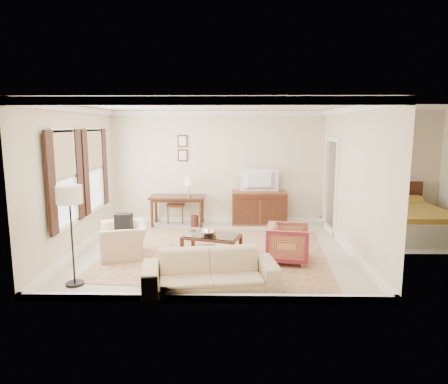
{
  "coord_description": "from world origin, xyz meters",
  "views": [
    {
      "loc": [
        0.34,
        -7.85,
        2.5
      ],
      "look_at": [
        0.2,
        0.3,
        1.15
      ],
      "focal_mm": 32.0,
      "sensor_mm": 36.0,
      "label": 1
    }
  ],
  "objects_px": {
    "sideboard": "(259,208)",
    "club_armchair": "(123,235)",
    "writing_desk": "(178,200)",
    "sofa": "(210,265)",
    "tv": "(260,173)",
    "striped_armchair": "(288,242)",
    "coffee_table": "(212,240)"
  },
  "relations": [
    {
      "from": "writing_desk",
      "to": "club_armchair",
      "type": "xyz_separation_m",
      "value": [
        -0.72,
        -2.48,
        -0.22
      ]
    },
    {
      "from": "writing_desk",
      "to": "coffee_table",
      "type": "height_order",
      "value": "writing_desk"
    },
    {
      "from": "tv",
      "to": "coffee_table",
      "type": "height_order",
      "value": "tv"
    },
    {
      "from": "tv",
      "to": "striped_armchair",
      "type": "xyz_separation_m",
      "value": [
        0.33,
        -2.88,
        -0.94
      ]
    },
    {
      "from": "sideboard",
      "to": "tv",
      "type": "relative_size",
      "value": 1.49
    },
    {
      "from": "writing_desk",
      "to": "striped_armchair",
      "type": "distance_m",
      "value": 3.67
    },
    {
      "from": "coffee_table",
      "to": "sofa",
      "type": "height_order",
      "value": "sofa"
    },
    {
      "from": "writing_desk",
      "to": "striped_armchair",
      "type": "xyz_separation_m",
      "value": [
        2.41,
        -2.76,
        -0.25
      ]
    },
    {
      "from": "sofa",
      "to": "sideboard",
      "type": "bearing_deg",
      "value": 67.18
    },
    {
      "from": "writing_desk",
      "to": "sofa",
      "type": "relative_size",
      "value": 0.67
    },
    {
      "from": "club_armchair",
      "to": "tv",
      "type": "bearing_deg",
      "value": 116.63
    },
    {
      "from": "sideboard",
      "to": "striped_armchair",
      "type": "relative_size",
      "value": 1.79
    },
    {
      "from": "tv",
      "to": "club_armchair",
      "type": "relative_size",
      "value": 0.96
    },
    {
      "from": "club_armchair",
      "to": "sofa",
      "type": "distance_m",
      "value": 2.37
    },
    {
      "from": "writing_desk",
      "to": "sofa",
      "type": "height_order",
      "value": "sofa"
    },
    {
      "from": "sideboard",
      "to": "coffee_table",
      "type": "distance_m",
      "value": 2.89
    },
    {
      "from": "writing_desk",
      "to": "sideboard",
      "type": "height_order",
      "value": "sideboard"
    },
    {
      "from": "coffee_table",
      "to": "club_armchair",
      "type": "relative_size",
      "value": 1.22
    },
    {
      "from": "sideboard",
      "to": "tv",
      "type": "distance_m",
      "value": 0.9
    },
    {
      "from": "writing_desk",
      "to": "tv",
      "type": "xyz_separation_m",
      "value": [
        2.08,
        0.13,
        0.68
      ]
    },
    {
      "from": "sideboard",
      "to": "tv",
      "type": "xyz_separation_m",
      "value": [
        0.0,
        -0.02,
        0.9
      ]
    },
    {
      "from": "writing_desk",
      "to": "tv",
      "type": "relative_size",
      "value": 1.47
    },
    {
      "from": "tv",
      "to": "sofa",
      "type": "xyz_separation_m",
      "value": [
        -1.04,
        -4.19,
        -0.93
      ]
    },
    {
      "from": "sideboard",
      "to": "sofa",
      "type": "bearing_deg",
      "value": -103.87
    },
    {
      "from": "sideboard",
      "to": "club_armchair",
      "type": "distance_m",
      "value": 3.84
    },
    {
      "from": "striped_armchair",
      "to": "tv",
      "type": "bearing_deg",
      "value": 16.14
    },
    {
      "from": "sideboard",
      "to": "sofa",
      "type": "distance_m",
      "value": 4.34
    },
    {
      "from": "club_armchair",
      "to": "sofa",
      "type": "relative_size",
      "value": 0.48
    },
    {
      "from": "writing_desk",
      "to": "sideboard",
      "type": "xyz_separation_m",
      "value": [
        2.08,
        0.15,
        -0.21
      ]
    },
    {
      "from": "sideboard",
      "to": "tv",
      "type": "height_order",
      "value": "tv"
    },
    {
      "from": "writing_desk",
      "to": "sofa",
      "type": "distance_m",
      "value": 4.2
    },
    {
      "from": "tv",
      "to": "club_armchair",
      "type": "distance_m",
      "value": 3.93
    }
  ]
}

